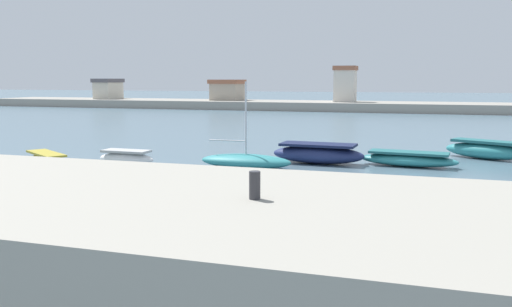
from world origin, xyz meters
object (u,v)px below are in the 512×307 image
moored_boat_6 (486,150)px  mooring_buoy_1 (498,147)px  moored_boat_5 (408,159)px  moored_boat_3 (246,161)px  moored_boat_1 (47,164)px  moored_boat_4 (318,154)px  mooring_buoy_0 (181,184)px  moored_boat_2 (126,158)px  mooring_bollard (255,185)px

moored_boat_6 → mooring_buoy_1: moored_boat_6 is taller
moored_boat_5 → moored_boat_6: size_ratio=1.07×
moored_boat_3 → mooring_buoy_1: size_ratio=20.02×
moored_boat_3 → moored_boat_5: moored_boat_3 is taller
moored_boat_1 → moored_boat_6: moored_boat_6 is taller
moored_boat_4 → moored_boat_3: bearing=-136.9°
moored_boat_6 → mooring_buoy_0: (-14.42, -13.99, -0.40)m
moored_boat_2 → moored_boat_6: bearing=26.0°
moored_boat_6 → mooring_buoy_0: size_ratio=17.08×
moored_boat_3 → moored_boat_5: bearing=21.1°
moored_boat_1 → mooring_buoy_1: bearing=70.1°
moored_boat_5 → mooring_buoy_0: moored_boat_5 is taller
moored_boat_3 → moored_boat_2: bearing=-170.6°
mooring_buoy_0 → moored_boat_6: bearing=44.1°
moored_boat_1 → moored_boat_6: bearing=61.9°
moored_boat_2 → moored_boat_6: 22.16m
moored_boat_4 → moored_boat_1: bearing=-146.0°
moored_boat_5 → moored_boat_6: moored_boat_6 is taller
moored_boat_5 → mooring_buoy_1: size_ratio=21.48×
moored_boat_1 → moored_boat_3: (9.47, 4.92, -0.14)m
moored_boat_2 → moored_boat_5: 16.30m
mooring_buoy_1 → moored_boat_5: bearing=-119.9°
mooring_buoy_1 → moored_boat_1: bearing=-142.1°
mooring_bollard → moored_boat_4: bearing=97.7°
moored_boat_4 → moored_boat_5: (5.18, 0.52, -0.17)m
moored_boat_6 → mooring_buoy_1: size_ratio=20.13×
mooring_buoy_0 → mooring_buoy_1: mooring_buoy_0 is taller
moored_boat_4 → moored_boat_6: bearing=29.9°
moored_boat_5 → mooring_buoy_0: size_ratio=18.23×
mooring_bollard → moored_boat_1: (-15.83, 13.12, -2.26)m
moored_boat_4 → moored_boat_2: bearing=-155.0°
moored_boat_4 → mooring_buoy_1: 15.45m
moored_boat_2 → mooring_bollard: bearing=-50.5°
moored_boat_4 → moored_boat_6: moored_boat_4 is taller
moored_boat_1 → moored_boat_3: size_ratio=0.79×
moored_boat_2 → moored_boat_4: 11.25m
moored_boat_3 → mooring_buoy_0: bearing=-102.2°
moored_boat_4 → mooring_buoy_0: (-4.70, -8.97, -0.42)m
moored_boat_2 → moored_boat_6: size_ratio=0.66×
moored_boat_1 → mooring_buoy_1: 30.48m
moored_boat_4 → moored_boat_5: size_ratio=0.99×
moored_boat_6 → moored_boat_1: bearing=-124.8°
mooring_bollard → mooring_buoy_1: size_ratio=2.20×
mooring_bollard → moored_boat_1: 20.68m
moored_boat_2 → mooring_buoy_1: (21.46, 15.06, -0.31)m
moored_boat_3 → mooring_buoy_0: 6.07m
mooring_bollard → mooring_buoy_1: mooring_bollard is taller
mooring_bollard → mooring_buoy_1: 32.99m
moored_boat_1 → mooring_buoy_0: 8.37m
moored_boat_6 → mooring_buoy_0: moored_boat_6 is taller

